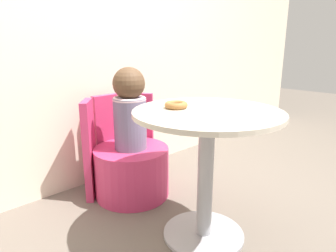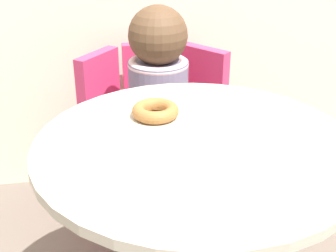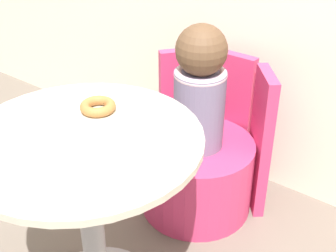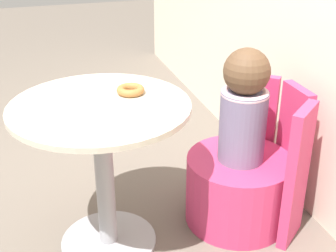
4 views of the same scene
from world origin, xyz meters
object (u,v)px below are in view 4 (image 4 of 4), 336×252
object	(u,v)px
tub_chair	(238,189)
donut	(131,90)
round_table	(102,146)
child_figure	(244,106)

from	to	relation	value
tub_chair	donut	size ratio (longest dim) A/B	4.24
round_table	child_figure	bearing A→B (deg)	89.38
round_table	tub_chair	distance (m)	0.77
tub_chair	child_figure	bearing A→B (deg)	82.87
child_figure	donut	bearing A→B (deg)	-99.11
tub_chair	donut	distance (m)	0.79
round_table	child_figure	size ratio (longest dim) A/B	1.38
tub_chair	donut	bearing A→B (deg)	-99.11
round_table	donut	world-z (taller)	donut
tub_chair	donut	world-z (taller)	donut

